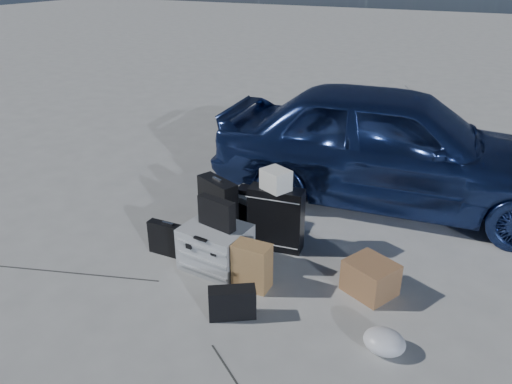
% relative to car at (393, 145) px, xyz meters
% --- Properties ---
extents(ground, '(60.00, 60.00, 0.00)m').
position_rel_car_xyz_m(ground, '(-0.83, -2.52, -0.73)').
color(ground, '#A9AAA5').
rests_on(ground, ground).
extents(car, '(4.44, 2.17, 1.46)m').
position_rel_car_xyz_m(car, '(0.00, 0.00, 0.00)').
color(car, navy).
rests_on(car, ground).
extents(pelican_case, '(0.64, 0.54, 0.44)m').
position_rel_car_xyz_m(pelican_case, '(-1.13, -2.28, -0.51)').
color(pelican_case, '#A9ACAE').
rests_on(pelican_case, ground).
extents(laptop_bag, '(0.40, 0.17, 0.29)m').
position_rel_car_xyz_m(laptop_bag, '(-1.12, -2.26, -0.14)').
color(laptop_bag, black).
rests_on(laptop_bag, pelican_case).
extents(briefcase, '(0.46, 0.11, 0.35)m').
position_rel_car_xyz_m(briefcase, '(-1.67, -2.31, -0.55)').
color(briefcase, black).
rests_on(briefcase, ground).
extents(suitcase_left, '(0.53, 0.36, 0.65)m').
position_rel_car_xyz_m(suitcase_left, '(-1.45, -1.70, -0.41)').
color(suitcase_left, black).
rests_on(suitcase_left, ground).
extents(suitcase_right, '(0.59, 0.28, 0.68)m').
position_rel_car_xyz_m(suitcase_right, '(-0.77, -1.68, -0.39)').
color(suitcase_right, black).
rests_on(suitcase_right, ground).
extents(white_carton, '(0.33, 0.30, 0.21)m').
position_rel_car_xyz_m(white_carton, '(-0.77, -1.70, 0.05)').
color(white_carton, silver).
rests_on(white_carton, suitcase_right).
extents(duffel_bag, '(0.67, 0.36, 0.32)m').
position_rel_car_xyz_m(duffel_bag, '(-1.28, -1.36, -0.57)').
color(duffel_bag, black).
rests_on(duffel_bag, ground).
extents(flat_box_white, '(0.48, 0.41, 0.07)m').
position_rel_car_xyz_m(flat_box_white, '(-1.28, -1.35, -0.37)').
color(flat_box_white, silver).
rests_on(flat_box_white, duffel_bag).
extents(flat_box_black, '(0.26, 0.20, 0.05)m').
position_rel_car_xyz_m(flat_box_black, '(-1.26, -1.35, -0.31)').
color(flat_box_black, black).
rests_on(flat_box_black, flat_box_white).
extents(kraft_bag, '(0.34, 0.21, 0.45)m').
position_rel_car_xyz_m(kraft_bag, '(-0.66, -2.42, -0.51)').
color(kraft_bag, '#AF7F4C').
rests_on(kraft_bag, ground).
extents(cardboard_box, '(0.53, 0.50, 0.31)m').
position_rel_car_xyz_m(cardboard_box, '(0.33, -2.01, -0.57)').
color(cardboard_box, '#8E5A3E').
rests_on(cardboard_box, ground).
extents(plastic_bag, '(0.35, 0.31, 0.18)m').
position_rel_car_xyz_m(plastic_bag, '(0.63, -2.71, -0.64)').
color(plastic_bag, silver).
rests_on(plastic_bag, ground).
extents(messenger_bag, '(0.41, 0.34, 0.28)m').
position_rel_car_xyz_m(messenger_bag, '(-0.62, -2.87, -0.59)').
color(messenger_bag, black).
rests_on(messenger_bag, ground).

